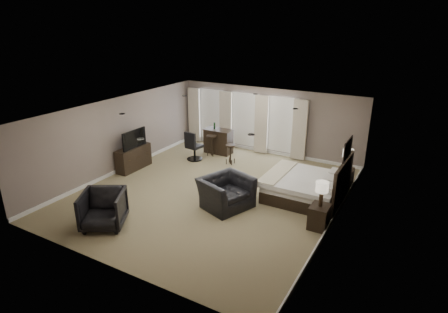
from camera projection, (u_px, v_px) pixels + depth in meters
The scene contains 16 objects.
room at pixel (212, 153), 11.18m from camera, with size 7.60×8.60×2.64m.
window_bay at pixel (244, 121), 15.03m from camera, with size 5.25×0.20×2.30m.
bed at pixel (305, 177), 11.05m from camera, with size 2.19×2.09×1.39m, color silver.
nightstand_near at pixel (319, 217), 9.59m from camera, with size 0.47×0.57×0.62m, color black.
nightstand_far at pixel (345, 178), 11.95m from camera, with size 0.45×0.55×0.60m, color black.
lamp_near at pixel (321, 194), 9.36m from camera, with size 0.32×0.32×0.67m, color beige.
lamp_far at pixel (347, 159), 11.73m from camera, with size 0.32×0.32×0.67m, color beige.
wall_art at pixel (347, 149), 10.16m from camera, with size 0.04×0.96×0.56m, color slate.
dresser at pixel (134, 158), 13.33m from camera, with size 0.46×1.41×0.82m, color black.
tv at pixel (132, 145), 13.16m from camera, with size 1.12×0.64×0.15m, color black.
armchair_near at pixel (226, 187), 10.58m from camera, with size 1.36×0.88×1.18m, color black.
armchair_far at pixel (103, 208), 9.57m from camera, with size 1.04×0.98×1.07m, color black.
bar_counter at pixel (218, 141), 14.89m from camera, with size 1.12×0.58×0.98m, color black.
bar_stool_left at pixel (212, 145), 14.64m from camera, with size 0.39×0.39×0.83m, color black.
bar_stool_right at pixel (230, 154), 13.79m from camera, with size 0.35×0.35×0.75m, color black.
desk_chair at pixel (194, 146), 14.13m from camera, with size 0.58×0.58×1.14m, color black.
Camera 1 is at (5.52, -8.96, 5.09)m, focal length 30.00 mm.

